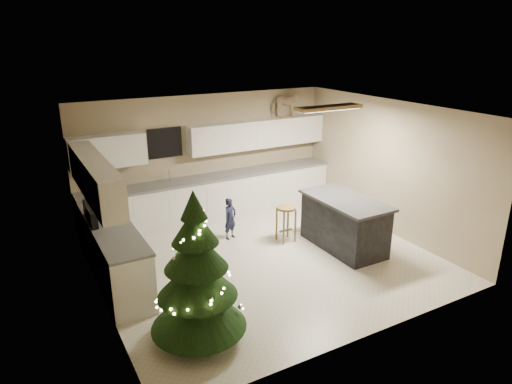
{
  "coord_description": "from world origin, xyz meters",
  "views": [
    {
      "loc": [
        -3.64,
        -6.18,
        3.73
      ],
      "look_at": [
        0.0,
        0.35,
        1.15
      ],
      "focal_mm": 32.0,
      "sensor_mm": 36.0,
      "label": 1
    }
  ],
  "objects_px": {
    "bar_stool": "(286,215)",
    "christmas_tree": "(197,281)",
    "island": "(344,223)",
    "toddler": "(230,219)",
    "rocking_horse": "(286,103)"
  },
  "relations": [
    {
      "from": "bar_stool",
      "to": "christmas_tree",
      "type": "height_order",
      "value": "christmas_tree"
    },
    {
      "from": "bar_stool",
      "to": "island",
      "type": "bearing_deg",
      "value": -43.93
    },
    {
      "from": "toddler",
      "to": "rocking_horse",
      "type": "height_order",
      "value": "rocking_horse"
    },
    {
      "from": "island",
      "to": "bar_stool",
      "type": "relative_size",
      "value": 2.45
    },
    {
      "from": "bar_stool",
      "to": "rocking_horse",
      "type": "distance_m",
      "value": 2.8
    },
    {
      "from": "rocking_horse",
      "to": "island",
      "type": "bearing_deg",
      "value": -177.39
    },
    {
      "from": "christmas_tree",
      "to": "toddler",
      "type": "distance_m",
      "value": 3.12
    },
    {
      "from": "bar_stool",
      "to": "rocking_horse",
      "type": "bearing_deg",
      "value": 58.17
    },
    {
      "from": "christmas_tree",
      "to": "toddler",
      "type": "xyz_separation_m",
      "value": [
        1.71,
        2.58,
        -0.43
      ]
    },
    {
      "from": "bar_stool",
      "to": "toddler",
      "type": "height_order",
      "value": "toddler"
    },
    {
      "from": "island",
      "to": "bar_stool",
      "type": "height_order",
      "value": "island"
    },
    {
      "from": "bar_stool",
      "to": "christmas_tree",
      "type": "xyz_separation_m",
      "value": [
        -2.58,
        -1.95,
        0.31
      ]
    },
    {
      "from": "island",
      "to": "rocking_horse",
      "type": "relative_size",
      "value": 2.39
    },
    {
      "from": "rocking_horse",
      "to": "toddler",
      "type": "bearing_deg",
      "value": 131.71
    },
    {
      "from": "island",
      "to": "rocking_horse",
      "type": "bearing_deg",
      "value": 82.04
    }
  ]
}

